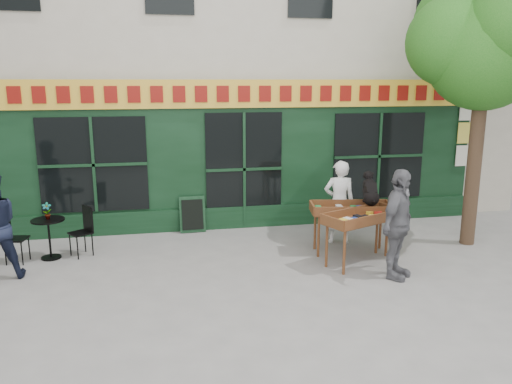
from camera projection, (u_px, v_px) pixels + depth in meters
ground at (266, 263)px, 9.17m from camera, size 80.00×80.00×0.00m
building at (221, 18)px, 13.80m from camera, size 14.00×7.26×10.00m
street_tree at (487, 36)px, 9.44m from camera, size 3.05×2.90×5.60m
book_cart_center at (351, 212)px, 9.55m from camera, size 1.58×0.85×0.99m
dog at (370, 188)px, 9.46m from camera, size 0.43×0.65×0.60m
woman at (339, 202)px, 10.16m from camera, size 0.68×0.50×1.71m
book_cart_right at (363, 220)px, 8.98m from camera, size 1.62×1.17×0.99m
man_right at (398, 224)px, 8.29m from camera, size 1.11×1.09×1.87m
bistro_table at (49, 231)px, 9.28m from camera, size 0.60×0.60×0.76m
bistro_chair_left at (11, 233)px, 9.07m from camera, size 0.43×0.42×0.95m
bistro_chair_right at (84, 227)px, 9.49m from camera, size 0.50×0.50×0.95m
potted_plant at (47, 211)px, 9.19m from camera, size 0.18×0.13×0.32m
chalkboard at (192, 214)px, 10.96m from camera, size 0.57×0.21×0.79m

